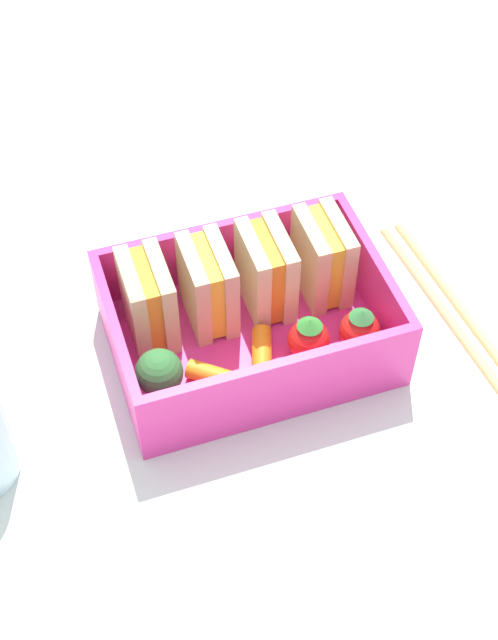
{
  "coord_description": "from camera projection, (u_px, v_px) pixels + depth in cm",
  "views": [
    {
      "loc": [
        -11.5,
        -34.34,
        46.51
      ],
      "look_at": [
        0.0,
        0.0,
        2.7
      ],
      "focal_mm": 50.0,
      "sensor_mm": 36.0,
      "label": 1
    }
  ],
  "objects": [
    {
      "name": "ground_plane",
      "position": [
        249.0,
        355.0,
        0.6
      ],
      "size": [
        120.0,
        120.0,
        2.0
      ],
      "primitive_type": "cube",
      "color": "silver"
    },
    {
      "name": "bento_tray",
      "position": [
        249.0,
        340.0,
        0.58
      ],
      "size": [
        17.55,
        12.51,
        1.2
      ],
      "primitive_type": "cube",
      "color": "#E53290",
      "rests_on": "ground_plane"
    },
    {
      "name": "bento_rim",
      "position": [
        249.0,
        312.0,
        0.56
      ],
      "size": [
        17.55,
        12.51,
        4.57
      ],
      "color": "#E53290",
      "rests_on": "bento_tray"
    },
    {
      "name": "sandwich_left",
      "position": [
        148.0,
        301.0,
        0.56
      ],
      "size": [
        2.8,
        4.82,
        5.86
      ],
      "color": "#D1C084",
      "rests_on": "bento_tray"
    },
    {
      "name": "sandwich_center_left",
      "position": [
        208.0,
        286.0,
        0.57
      ],
      "size": [
        2.8,
        4.82,
        5.86
      ],
      "color": "#DAB48B",
      "rests_on": "bento_tray"
    },
    {
      "name": "sandwich_center",
      "position": [
        266.0,
        271.0,
        0.58
      ],
      "size": [
        2.8,
        4.82,
        5.86
      ],
      "color": "beige",
      "rests_on": "bento_tray"
    },
    {
      "name": "sandwich_center_right",
      "position": [
        323.0,
        257.0,
        0.58
      ],
      "size": [
        2.8,
        4.82,
        5.86
      ],
      "color": "#E3B486",
      "rests_on": "bento_tray"
    },
    {
      "name": "broccoli_floret",
      "position": [
        160.0,
        375.0,
        0.53
      ],
      "size": [
        2.9,
        2.9,
        4.26
      ],
      "color": "#82C369",
      "rests_on": "bento_tray"
    },
    {
      "name": "carrot_stick_left",
      "position": [
        220.0,
        378.0,
        0.55
      ],
      "size": [
        4.03,
        3.59,
        1.24
      ],
      "primitive_type": "cylinder",
      "rotation": [
        1.57,
        0.0,
        0.89
      ],
      "color": "orange",
      "rests_on": "bento_tray"
    },
    {
      "name": "carrot_stick_far_left",
      "position": [
        267.0,
        357.0,
        0.56
      ],
      "size": [
        2.64,
        4.65,
        1.27
      ],
      "primitive_type": "cylinder",
      "rotation": [
        1.57,
        0.0,
        5.96
      ],
      "color": "orange",
      "rests_on": "bento_tray"
    },
    {
      "name": "strawberry_left",
      "position": [
        309.0,
        339.0,
        0.56
      ],
      "size": [
        2.7,
        2.7,
        3.3
      ],
      "color": "red",
      "rests_on": "bento_tray"
    },
    {
      "name": "strawberry_far_left",
      "position": [
        360.0,
        329.0,
        0.56
      ],
      "size": [
        2.64,
        2.64,
        3.24
      ],
      "color": "red",
      "rests_on": "bento_tray"
    },
    {
      "name": "chopstick_pair",
      "position": [
        462.0,
        321.0,
        0.6
      ],
      "size": [
        3.34,
        19.94,
        0.7
      ],
      "color": "tan",
      "rests_on": "ground_plane"
    }
  ]
}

